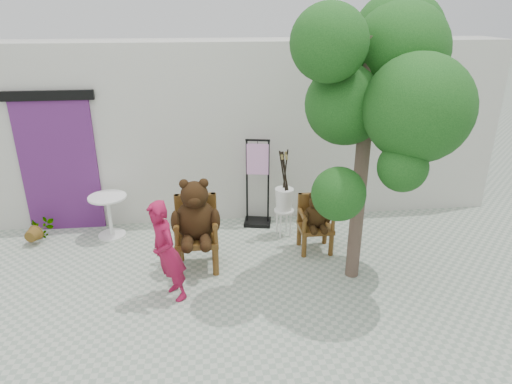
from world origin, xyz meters
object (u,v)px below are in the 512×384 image
(stool_bucket, at_px, (284,199))
(tree, at_px, (392,85))
(cafe_table, at_px, (109,211))
(display_stand, at_px, (258,193))
(person, at_px, (167,252))
(chair_big, at_px, (196,220))
(chair_small, at_px, (316,217))

(stool_bucket, distance_m, tree, 2.57)
(cafe_table, distance_m, display_stand, 2.44)
(stool_bucket, bearing_deg, cafe_table, 174.11)
(person, height_order, stool_bucket, stool_bucket)
(chair_big, bearing_deg, tree, -9.81)
(stool_bucket, bearing_deg, chair_big, -148.76)
(person, xyz_separation_m, stool_bucket, (1.75, 1.58, -0.04))
(tree, bearing_deg, cafe_table, 157.98)
(cafe_table, relative_size, stool_bucket, 0.48)
(cafe_table, bearing_deg, tree, -22.02)
(cafe_table, xyz_separation_m, display_stand, (2.43, 0.16, 0.14))
(display_stand, bearing_deg, chair_small, -40.75)
(display_stand, bearing_deg, chair_big, -116.85)
(person, relative_size, tree, 0.37)
(person, bearing_deg, stool_bucket, 102.62)
(chair_big, height_order, chair_small, chair_big)
(person, bearing_deg, tree, 66.92)
(chair_small, distance_m, tree, 2.29)
(cafe_table, bearing_deg, chair_small, -14.36)
(chair_big, bearing_deg, stool_bucket, 31.24)
(display_stand, relative_size, stool_bucket, 1.04)
(cafe_table, distance_m, tree, 4.70)
(person, relative_size, display_stand, 0.91)
(person, xyz_separation_m, display_stand, (1.38, 2.04, -0.10))
(person, relative_size, cafe_table, 1.95)
(chair_big, xyz_separation_m, display_stand, (1.02, 1.30, -0.18))
(chair_big, xyz_separation_m, tree, (2.44, -0.42, 1.86))
(person, height_order, tree, tree)
(person, distance_m, tree, 3.42)
(chair_small, relative_size, display_stand, 0.63)
(chair_small, bearing_deg, display_stand, 127.97)
(stool_bucket, bearing_deg, tree, -50.46)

